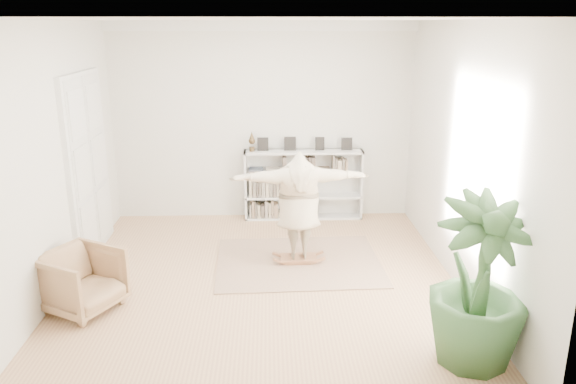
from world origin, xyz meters
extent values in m
plane|color=#AB7C58|center=(0.00, 0.00, 0.00)|extent=(6.00, 6.00, 0.00)
plane|color=silver|center=(0.00, 3.00, 1.80)|extent=(5.50, 0.00, 5.50)
plane|color=silver|center=(0.00, -3.00, 1.80)|extent=(5.50, 0.00, 5.50)
plane|color=silver|center=(-2.75, 0.00, 1.80)|extent=(0.00, 6.00, 6.00)
plane|color=silver|center=(2.75, 0.00, 1.80)|extent=(0.00, 6.00, 6.00)
plane|color=white|center=(0.00, 0.00, 3.60)|extent=(6.00, 6.00, 0.00)
cube|color=white|center=(0.00, 2.94, 3.51)|extent=(5.50, 0.12, 0.18)
cube|color=white|center=(-2.71, 1.30, 1.40)|extent=(0.08, 1.78, 2.92)
cube|color=silver|center=(-2.69, 0.90, 1.40)|extent=(0.06, 0.78, 2.80)
cube|color=silver|center=(-2.69, 1.70, 1.40)|extent=(0.06, 0.78, 2.80)
cube|color=silver|center=(-0.33, 2.81, 0.65)|extent=(0.04, 0.35, 1.30)
cube|color=silver|center=(1.83, 2.81, 0.65)|extent=(0.04, 0.35, 1.30)
cube|color=silver|center=(0.75, 2.96, 0.65)|extent=(2.20, 0.04, 1.30)
cube|color=silver|center=(0.75, 2.81, 0.02)|extent=(2.20, 0.35, 0.04)
cube|color=silver|center=(0.75, 2.81, 0.43)|extent=(2.20, 0.35, 0.04)
cube|color=silver|center=(0.75, 2.81, 0.86)|extent=(2.20, 0.35, 0.04)
cube|color=silver|center=(0.75, 2.81, 1.28)|extent=(2.20, 0.35, 0.04)
cube|color=black|center=(0.00, 2.85, 1.42)|extent=(0.18, 0.07, 0.24)
cube|color=black|center=(0.50, 2.85, 1.42)|extent=(0.18, 0.07, 0.24)
cube|color=black|center=(1.05, 2.85, 1.42)|extent=(0.18, 0.07, 0.24)
cube|color=black|center=(1.55, 2.85, 1.42)|extent=(0.18, 0.07, 0.24)
imported|color=tan|center=(-2.30, -0.66, 0.40)|extent=(1.19, 1.18, 0.80)
cube|color=tan|center=(0.55, 0.72, 0.01)|extent=(2.57, 2.09, 0.02)
cube|color=brown|center=(0.55, 0.72, 0.08)|extent=(0.56, 0.35, 0.03)
cube|color=brown|center=(0.55, 0.72, 0.04)|extent=(0.38, 0.07, 0.04)
cube|color=brown|center=(0.55, 0.72, 0.04)|extent=(0.38, 0.07, 0.04)
cube|color=brown|center=(0.55, 0.72, 0.08)|extent=(0.22, 0.06, 0.11)
cube|color=brown|center=(0.55, 0.72, 0.08)|extent=(0.22, 0.06, 0.11)
imported|color=beige|center=(0.55, 0.72, 0.97)|extent=(2.07, 0.63, 1.67)
imported|color=#30552A|center=(2.30, -1.97, 0.94)|extent=(1.26, 1.26, 1.88)
camera|label=1|loc=(0.11, -7.27, 3.56)|focal=35.00mm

